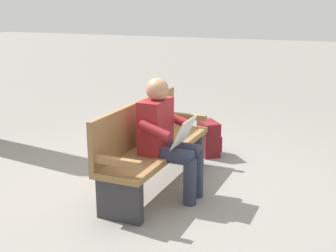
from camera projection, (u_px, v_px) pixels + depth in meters
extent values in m
plane|color=gray|center=(158.00, 187.00, 4.70)|extent=(40.00, 40.00, 0.00)
cube|color=olive|center=(157.00, 149.00, 4.59)|extent=(1.80, 0.48, 0.06)
cube|color=olive|center=(138.00, 123.00, 4.60)|extent=(1.80, 0.05, 0.45)
cube|color=olive|center=(187.00, 116.00, 5.30)|extent=(0.06, 0.48, 0.06)
cube|color=olive|center=(115.00, 161.00, 3.79)|extent=(0.06, 0.48, 0.06)
cube|color=#2D2D33|center=(185.00, 148.00, 5.35)|extent=(0.08, 0.43, 0.39)
cube|color=#2D2D33|center=(119.00, 200.00, 3.94)|extent=(0.08, 0.43, 0.39)
cube|color=maroon|center=(156.00, 126.00, 4.36)|extent=(0.40, 0.22, 0.52)
sphere|color=#A87A5B|center=(157.00, 89.00, 4.26)|extent=(0.22, 0.22, 0.22)
cylinder|color=#282D42|center=(179.00, 149.00, 4.44)|extent=(0.15, 0.42, 0.15)
cylinder|color=#282D42|center=(171.00, 155.00, 4.26)|extent=(0.15, 0.42, 0.15)
cylinder|color=#282D42|center=(197.00, 175.00, 4.43)|extent=(0.13, 0.13, 0.45)
cylinder|color=#282D42|center=(190.00, 182.00, 4.25)|extent=(0.13, 0.13, 0.45)
cylinder|color=maroon|center=(175.00, 119.00, 4.53)|extent=(0.09, 0.31, 0.18)
cylinder|color=maroon|center=(154.00, 130.00, 4.11)|extent=(0.09, 0.31, 0.18)
cube|color=silver|center=(184.00, 132.00, 4.26)|extent=(0.40, 0.13, 0.27)
cube|color=maroon|center=(208.00, 138.00, 5.66)|extent=(0.39, 0.37, 0.43)
cube|color=maroon|center=(217.00, 142.00, 5.71)|extent=(0.21, 0.18, 0.19)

